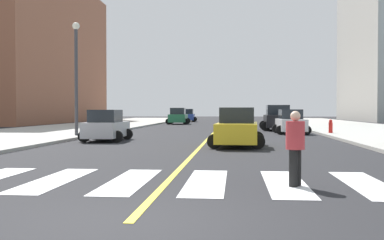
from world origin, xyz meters
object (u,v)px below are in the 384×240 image
(car_blue_fifth, at_px, (188,116))
(street_lamp, at_px, (76,68))
(car_silver_seventh, at_px, (106,126))
(car_green_nearest, at_px, (178,117))
(fire_hydrant, at_px, (331,126))
(car_gray_third, at_px, (237,117))
(car_white_fourth, at_px, (291,122))
(car_black_sixth, at_px, (278,118))
(pedestrian_crossing, at_px, (295,145))
(car_yellow_second, at_px, (237,128))

(car_blue_fifth, relative_size, street_lamp, 0.60)
(car_blue_fifth, bearing_deg, car_silver_seventh, -92.51)
(car_green_nearest, height_order, fire_hydrant, car_green_nearest)
(street_lamp, bearing_deg, car_gray_third, 74.20)
(car_white_fourth, xyz_separation_m, street_lamp, (-13.33, -5.90, 3.37))
(car_blue_fifth, height_order, fire_hydrant, car_blue_fifth)
(car_black_sixth, distance_m, pedestrian_crossing, 28.21)
(car_white_fourth, xyz_separation_m, fire_hydrant, (2.40, -1.63, -0.22))
(car_silver_seventh, bearing_deg, fire_hydrant, 27.38)
(street_lamp, bearing_deg, car_blue_fifth, 85.78)
(pedestrian_crossing, bearing_deg, car_white_fourth, 28.16)
(car_white_fourth, bearing_deg, car_yellow_second, 70.29)
(car_yellow_second, xyz_separation_m, car_black_sixth, (3.38, 17.23, 0.13))
(car_green_nearest, height_order, pedestrian_crossing, car_green_nearest)
(car_black_sixth, bearing_deg, car_silver_seventh, 53.92)
(car_black_sixth, xyz_separation_m, fire_hydrant, (2.80, -7.12, -0.39))
(car_gray_third, bearing_deg, pedestrian_crossing, 91.03)
(car_gray_third, distance_m, car_white_fourth, 28.51)
(car_white_fourth, height_order, fire_hydrant, car_white_fourth)
(car_green_nearest, height_order, car_black_sixth, car_black_sixth)
(car_blue_fifth, height_order, car_silver_seventh, car_blue_fifth)
(car_black_sixth, height_order, street_lamp, street_lamp)
(car_gray_third, height_order, street_lamp, street_lamp)
(car_white_fourth, relative_size, street_lamp, 0.57)
(car_yellow_second, height_order, car_white_fourth, car_yellow_second)
(car_gray_third, bearing_deg, car_white_fourth, 97.19)
(car_white_fourth, relative_size, fire_hydrant, 4.34)
(car_yellow_second, xyz_separation_m, pedestrian_crossing, (1.21, -10.89, 0.08))
(car_black_sixth, distance_m, fire_hydrant, 7.66)
(street_lamp, bearing_deg, fire_hydrant, 15.18)
(car_green_nearest, bearing_deg, street_lamp, -97.19)
(car_yellow_second, height_order, car_gray_third, car_yellow_second)
(car_yellow_second, relative_size, car_black_sixth, 0.87)
(car_white_fourth, distance_m, car_blue_fifth, 33.80)
(car_blue_fifth, xyz_separation_m, car_black_sixth, (10.12, -26.63, 0.13))
(car_yellow_second, relative_size, car_gray_third, 1.08)
(car_silver_seventh, xyz_separation_m, fire_hydrant, (13.17, 6.89, -0.20))
(pedestrian_crossing, bearing_deg, car_blue_fifth, 42.91)
(car_gray_third, bearing_deg, car_yellow_second, 89.64)
(car_blue_fifth, bearing_deg, car_gray_third, -31.47)
(car_black_sixth, relative_size, fire_hydrant, 5.20)
(car_silver_seventh, height_order, street_lamp, street_lamp)
(car_green_nearest, relative_size, car_gray_third, 1.14)
(car_green_nearest, distance_m, car_black_sixth, 18.28)
(car_green_nearest, relative_size, car_white_fourth, 1.11)
(car_black_sixth, bearing_deg, car_green_nearest, -56.12)
(car_gray_third, distance_m, car_silver_seventh, 37.47)
(pedestrian_crossing, bearing_deg, car_silver_seventh, 64.80)
(car_green_nearest, bearing_deg, car_black_sixth, -57.61)
(car_green_nearest, distance_m, car_gray_third, 10.16)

